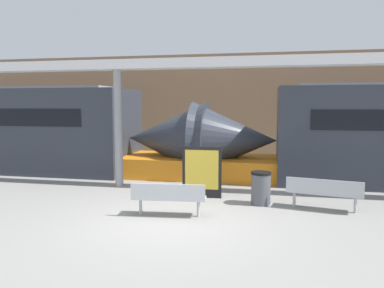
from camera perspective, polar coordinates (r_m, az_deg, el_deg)
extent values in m
plane|color=gray|center=(8.28, -3.29, -11.85)|extent=(60.00, 60.00, 0.00)
cube|color=#937051|center=(18.59, 5.45, 5.90)|extent=(56.00, 0.20, 5.00)
cone|color=#2D333D|center=(13.07, 6.45, 0.64)|extent=(2.91, 2.63, 2.63)
cube|color=orange|center=(13.17, 7.60, -3.58)|extent=(2.62, 2.46, 0.70)
cone|color=#2D333D|center=(13.50, -3.80, 0.84)|extent=(2.91, 2.63, 2.63)
cube|color=orange|center=(13.70, -4.88, -3.17)|extent=(2.62, 2.46, 0.70)
cube|color=#ADB2B7|center=(8.65, -3.50, -8.19)|extent=(1.72, 0.60, 0.04)
cube|color=#ADB2B7|center=(8.41, -3.74, -7.25)|extent=(1.68, 0.20, 0.34)
cylinder|color=#ADB2B7|center=(8.84, -7.85, -9.38)|extent=(0.07, 0.07, 0.40)
cylinder|color=#ADB2B7|center=(8.62, 0.98, -9.73)|extent=(0.07, 0.07, 0.40)
cube|color=#ADB2B7|center=(9.65, 19.50, -7.03)|extent=(1.81, 0.79, 0.04)
cube|color=#ADB2B7|center=(9.42, 19.45, -6.15)|extent=(1.73, 0.39, 0.34)
cylinder|color=#ADB2B7|center=(9.77, 15.31, -8.05)|extent=(0.07, 0.07, 0.40)
cylinder|color=#ADB2B7|center=(9.69, 23.64, -8.47)|extent=(0.07, 0.07, 0.40)
cylinder|color=#4C4F54|center=(9.75, 10.45, -6.80)|extent=(0.49, 0.49, 0.78)
cylinder|color=black|center=(9.67, 10.49, -4.37)|extent=(0.51, 0.51, 0.06)
cube|color=black|center=(10.24, 1.51, -4.29)|extent=(1.08, 0.06, 1.41)
cube|color=gold|center=(10.19, 1.48, -3.94)|extent=(0.92, 0.01, 1.07)
cylinder|color=gray|center=(11.71, -11.16, 2.27)|extent=(0.24, 0.24, 3.59)
cube|color=silver|center=(11.75, -11.36, 11.72)|extent=(28.00, 0.60, 0.28)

